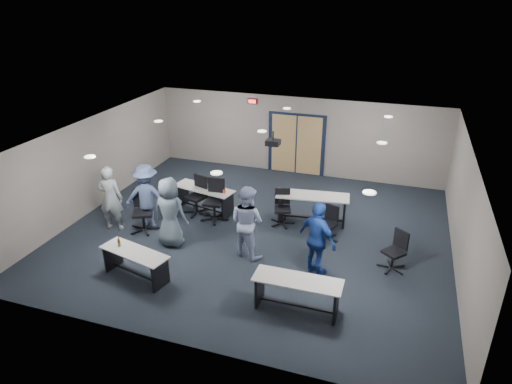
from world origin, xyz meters
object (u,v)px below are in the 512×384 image
(table_back_left, at_px, (204,195))
(table_back_right, at_px, (312,204))
(person_plaid, at_px, (170,212))
(person_lightblue, at_px, (247,221))
(person_navy, at_px, (318,239))
(person_back, at_px, (147,197))
(chair_back_a, at_px, (196,196))
(person_gray, at_px, (111,198))
(table_front_right, at_px, (297,289))
(table_front_left, at_px, (135,259))
(chair_back_b, at_px, (214,201))
(chair_back_d, at_px, (328,223))
(chair_back_c, at_px, (283,208))
(chair_loose_right, at_px, (394,251))
(chair_loose_left, at_px, (142,211))

(table_back_left, xyz_separation_m, table_back_right, (3.12, 0.36, 0.04))
(person_plaid, xyz_separation_m, person_lightblue, (2.00, 0.15, 0.00))
(person_navy, xyz_separation_m, person_back, (-4.80, 0.75, 0.01))
(chair_back_a, xyz_separation_m, person_gray, (-1.75, -1.55, 0.35))
(person_gray, relative_size, person_plaid, 1.00)
(person_gray, height_order, person_back, same)
(table_front_right, xyz_separation_m, person_lightblue, (-1.66, 1.68, 0.42))
(person_back, bearing_deg, person_gray, 4.95)
(person_lightblue, bearing_deg, table_back_right, -95.92)
(chair_back_a, xyz_separation_m, person_back, (-0.89, -1.16, 0.35))
(table_front_left, xyz_separation_m, chair_back_b, (0.58, 3.16, 0.12))
(chair_back_b, bearing_deg, chair_back_d, -5.72)
(chair_back_d, bearing_deg, table_front_left, -120.27)
(table_front_right, relative_size, person_back, 0.98)
(table_front_left, distance_m, chair_back_d, 4.89)
(table_back_left, bearing_deg, chair_back_a, -118.11)
(table_front_left, xyz_separation_m, table_back_right, (3.22, 3.92, 0.08))
(table_back_right, bearing_deg, table_front_left, -136.60)
(table_back_right, relative_size, person_plaid, 1.13)
(chair_back_d, relative_size, person_gray, 0.50)
(chair_back_c, height_order, person_navy, person_navy)
(chair_back_c, height_order, person_plaid, person_plaid)
(person_plaid, bearing_deg, chair_back_b, -104.51)
(table_back_right, bearing_deg, person_lightblue, -124.59)
(table_front_right, height_order, chair_loose_right, chair_loose_right)
(table_front_right, height_order, person_plaid, person_plaid)
(chair_back_a, relative_size, person_back, 0.61)
(chair_back_d, xyz_separation_m, person_back, (-4.76, -0.88, 0.45))
(person_back, bearing_deg, chair_back_a, -146.52)
(table_back_right, bearing_deg, chair_back_b, -171.10)
(chair_back_c, height_order, chair_back_d, chair_back_c)
(chair_back_d, relative_size, chair_loose_left, 0.80)
(table_front_left, relative_size, person_navy, 0.98)
(table_front_left, distance_m, person_plaid, 1.63)
(table_back_left, bearing_deg, person_gray, -125.87)
(chair_loose_left, relative_size, person_lightblue, 0.63)
(person_gray, bearing_deg, chair_back_b, -161.14)
(table_back_left, height_order, person_plaid, person_plaid)
(table_back_right, distance_m, chair_back_b, 2.74)
(table_front_right, relative_size, person_gray, 0.98)
(table_front_left, relative_size, person_lightblue, 0.96)
(table_front_left, xyz_separation_m, person_navy, (3.85, 1.44, 0.43))
(chair_back_b, xyz_separation_m, person_lightblue, (1.49, -1.44, 0.32))
(table_front_left, distance_m, chair_loose_left, 2.21)
(table_back_right, distance_m, chair_back_a, 3.34)
(chair_back_d, bearing_deg, person_back, -148.71)
(table_back_right, height_order, person_gray, person_gray)
(person_gray, bearing_deg, table_front_left, 124.67)
(table_front_right, xyz_separation_m, chair_loose_right, (1.77, 2.14, -0.01))
(table_front_right, height_order, chair_loose_left, chair_loose_left)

